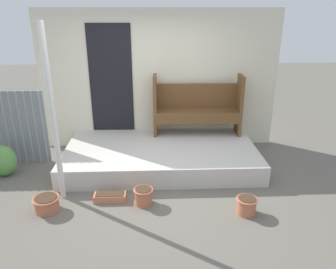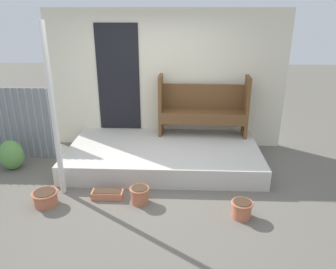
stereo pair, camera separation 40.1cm
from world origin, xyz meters
name	(u,v)px [view 2 (the right image)]	position (x,y,z in m)	size (l,w,h in m)	color
ground_plane	(149,189)	(0.00, 0.00, 0.00)	(24.00, 24.00, 0.00)	#666056
porch_slab	(164,155)	(0.17, 0.89, 0.17)	(3.29, 1.78, 0.33)	beige
house_wall	(164,80)	(0.13, 1.81, 1.30)	(4.49, 0.08, 2.60)	beige
support_post	(54,114)	(-1.29, -0.13, 1.23)	(0.08, 0.08, 2.45)	silver
bench	(203,106)	(0.87, 1.53, 0.89)	(1.64, 0.45, 1.12)	brown
flower_pot_left	(45,197)	(-1.42, -0.47, 0.11)	(0.36, 0.36, 0.21)	#B76647
flower_pot_middle	(140,194)	(-0.10, -0.36, 0.13)	(0.29, 0.29, 0.24)	#B76647
flower_pot_right	(242,209)	(1.28, -0.65, 0.13)	(0.29, 0.29, 0.24)	#B76647
planter_box_rect	(107,194)	(-0.59, -0.26, 0.06)	(0.45, 0.18, 0.11)	#C67251
shrub_by_fence	(12,155)	(-2.40, 0.59, 0.26)	(0.40, 0.36, 0.52)	#599347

